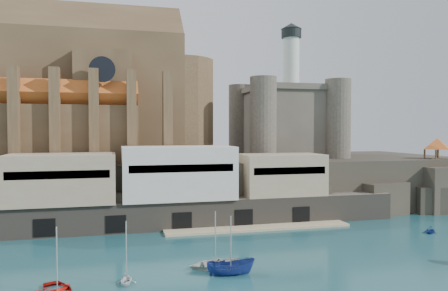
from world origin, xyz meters
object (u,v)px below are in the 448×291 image
Objects in this scene: pavilion at (437,145)px; boat_2 at (231,275)px; church at (93,97)px; castle_keep at (286,118)px.

pavilion is 1.20× the size of boat_2.
boat_2 is at bearing -150.56° from pavilion.
pavilion is 58.86m from boat_2.
church is at bearing 25.56° from boat_2.
pavilion is at bearing -13.48° from church.
castle_keep is at bearing 149.82° from pavilion.
castle_keep reaches higher than boat_2.
boat_2 is at bearing -119.11° from castle_keep.
church is 7.34× the size of pavilion.
castle_keep is 4.58× the size of pavilion.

